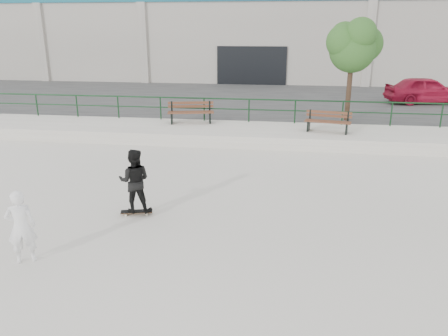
% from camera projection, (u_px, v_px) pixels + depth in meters
% --- Properties ---
extents(ground, '(120.00, 120.00, 0.00)m').
position_uv_depth(ground, '(157.00, 246.00, 9.40)').
color(ground, '#BAB7AA').
rests_on(ground, ground).
extents(ledge, '(30.00, 3.00, 0.50)m').
position_uv_depth(ledge, '(222.00, 133.00, 18.27)').
color(ledge, beige).
rests_on(ledge, ground).
extents(parking_strip, '(60.00, 14.00, 0.50)m').
position_uv_depth(parking_strip, '(243.00, 101.00, 26.27)').
color(parking_strip, '#373737').
rests_on(parking_strip, ground).
extents(railing, '(28.00, 0.06, 1.03)m').
position_uv_depth(railing, '(226.00, 105.00, 19.19)').
color(railing, '#153B1E').
rests_on(railing, ledge).
extents(commercial_building, '(44.20, 16.33, 8.00)m').
position_uv_depth(commercial_building, '(260.00, 26.00, 38.12)').
color(commercial_building, beige).
rests_on(commercial_building, ground).
extents(bench_left, '(2.06, 0.97, 0.92)m').
position_uv_depth(bench_left, '(191.00, 112.00, 18.98)').
color(bench_left, brown).
rests_on(bench_left, ledge).
extents(bench_right, '(1.85, 0.86, 0.82)m').
position_uv_depth(bench_right, '(328.00, 122.00, 17.32)').
color(bench_right, brown).
rests_on(bench_right, ledge).
extents(tree, '(2.48, 2.20, 4.40)m').
position_uv_depth(tree, '(354.00, 44.00, 18.65)').
color(tree, '#503828').
rests_on(tree, parking_strip).
extents(red_car, '(4.48, 2.39, 1.45)m').
position_uv_depth(red_car, '(426.00, 90.00, 23.80)').
color(red_car, '#BB1738').
rests_on(red_car, parking_strip).
extents(skateboard, '(0.81, 0.38, 0.09)m').
position_uv_depth(skateboard, '(137.00, 212.00, 10.96)').
color(skateboard, black).
rests_on(skateboard, ground).
extents(standing_skater, '(0.87, 0.72, 1.61)m').
position_uv_depth(standing_skater, '(135.00, 181.00, 10.71)').
color(standing_skater, black).
rests_on(standing_skater, skateboard).
extents(seated_skater, '(0.66, 0.57, 1.52)m').
position_uv_depth(seated_skater, '(21.00, 227.00, 8.55)').
color(seated_skater, white).
rests_on(seated_skater, ground).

